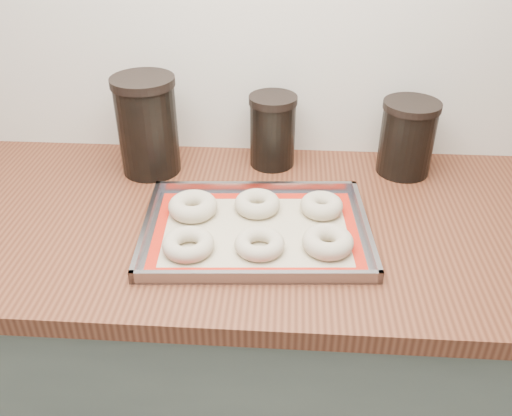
# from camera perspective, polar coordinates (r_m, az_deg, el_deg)

# --- Properties ---
(cabinet) EXTENTS (3.00, 0.65, 0.86)m
(cabinet) POSITION_cam_1_polar(r_m,az_deg,el_deg) (1.49, 6.15, -16.31)
(cabinet) COLOR #5E685B
(cabinet) RESTS_ON floor
(countertop) EXTENTS (3.06, 0.68, 0.04)m
(countertop) POSITION_cam_1_polar(r_m,az_deg,el_deg) (1.19, 7.41, -1.90)
(countertop) COLOR brown
(countertop) RESTS_ON cabinet
(baking_tray) EXTENTS (0.48, 0.36, 0.03)m
(baking_tray) POSITION_cam_1_polar(r_m,az_deg,el_deg) (1.12, 0.00, -2.29)
(baking_tray) COLOR gray
(baking_tray) RESTS_ON countertop
(baking_mat) EXTENTS (0.44, 0.32, 0.00)m
(baking_mat) POSITION_cam_1_polar(r_m,az_deg,el_deg) (1.12, -0.00, -2.37)
(baking_mat) COLOR #C6B793
(baking_mat) RESTS_ON baking_tray
(bagel_front_left) EXTENTS (0.11, 0.11, 0.03)m
(bagel_front_left) POSITION_cam_1_polar(r_m,az_deg,el_deg) (1.06, -7.14, -3.81)
(bagel_front_left) COLOR beige
(bagel_front_left) RESTS_ON baking_mat
(bagel_front_mid) EXTENTS (0.11, 0.11, 0.03)m
(bagel_front_mid) POSITION_cam_1_polar(r_m,az_deg,el_deg) (1.06, 0.38, -3.79)
(bagel_front_mid) COLOR beige
(bagel_front_mid) RESTS_ON baking_mat
(bagel_front_right) EXTENTS (0.11, 0.11, 0.04)m
(bagel_front_right) POSITION_cam_1_polar(r_m,az_deg,el_deg) (1.07, 7.57, -3.54)
(bagel_front_right) COLOR beige
(bagel_front_right) RESTS_ON baking_mat
(bagel_back_left) EXTENTS (0.12, 0.12, 0.04)m
(bagel_back_left) POSITION_cam_1_polar(r_m,az_deg,el_deg) (1.17, -6.66, 0.19)
(bagel_back_left) COLOR beige
(bagel_back_left) RESTS_ON baking_mat
(bagel_back_mid) EXTENTS (0.11, 0.11, 0.03)m
(bagel_back_mid) POSITION_cam_1_polar(r_m,az_deg,el_deg) (1.17, 0.13, 0.46)
(bagel_back_mid) COLOR beige
(bagel_back_mid) RESTS_ON baking_mat
(bagel_back_right) EXTENTS (0.10, 0.10, 0.04)m
(bagel_back_right) POSITION_cam_1_polar(r_m,az_deg,el_deg) (1.17, 6.91, 0.25)
(bagel_back_right) COLOR beige
(bagel_back_right) RESTS_ON baking_mat
(canister_left) EXTENTS (0.15, 0.15, 0.24)m
(canister_left) POSITION_cam_1_polar(r_m,az_deg,el_deg) (1.32, -11.36, 8.53)
(canister_left) COLOR black
(canister_left) RESTS_ON countertop
(canister_mid) EXTENTS (0.12, 0.12, 0.18)m
(canister_mid) POSITION_cam_1_polar(r_m,az_deg,el_deg) (1.34, 1.75, 8.14)
(canister_mid) COLOR black
(canister_mid) RESTS_ON countertop
(canister_right) EXTENTS (0.13, 0.13, 0.18)m
(canister_right) POSITION_cam_1_polar(r_m,az_deg,el_deg) (1.35, 15.62, 7.15)
(canister_right) COLOR black
(canister_right) RESTS_ON countertop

